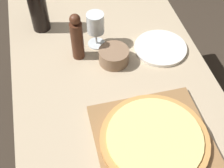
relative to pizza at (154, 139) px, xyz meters
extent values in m
plane|color=#382D23|center=(-0.06, 0.29, -0.75)|extent=(12.00, 12.00, 0.00)
cube|color=tan|center=(-0.06, 0.29, -0.04)|extent=(0.75, 1.63, 0.03)
cylinder|color=brown|center=(-0.38, 1.05, -0.41)|extent=(0.06, 0.06, 0.69)
cylinder|color=brown|center=(0.26, 1.05, -0.41)|extent=(0.06, 0.06, 0.69)
cube|color=olive|center=(0.00, 0.00, -0.02)|extent=(0.37, 0.37, 0.02)
cylinder|color=#C68947|center=(0.00, 0.00, 0.00)|extent=(0.35, 0.35, 0.02)
cylinder|color=#EAD67A|center=(0.00, 0.00, 0.01)|extent=(0.31, 0.31, 0.01)
cylinder|color=black|center=(-0.29, 0.67, 0.08)|extent=(0.08, 0.08, 0.22)
cylinder|color=#4C2819|center=(-0.17, 0.45, 0.05)|extent=(0.05, 0.05, 0.16)
sphere|color=#4C2819|center=(-0.17, 0.45, 0.15)|extent=(0.04, 0.04, 0.04)
cylinder|color=silver|center=(-0.08, 0.51, -0.03)|extent=(0.07, 0.07, 0.00)
cylinder|color=silver|center=(-0.08, 0.51, 0.01)|extent=(0.01, 0.01, 0.06)
cylinder|color=silver|center=(-0.08, 0.51, 0.08)|extent=(0.07, 0.07, 0.08)
cylinder|color=#84664C|center=(-0.04, 0.39, 0.00)|extent=(0.12, 0.12, 0.06)
cylinder|color=silver|center=(0.17, 0.41, -0.02)|extent=(0.22, 0.22, 0.01)
camera|label=1|loc=(-0.25, -0.46, 0.86)|focal=50.00mm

